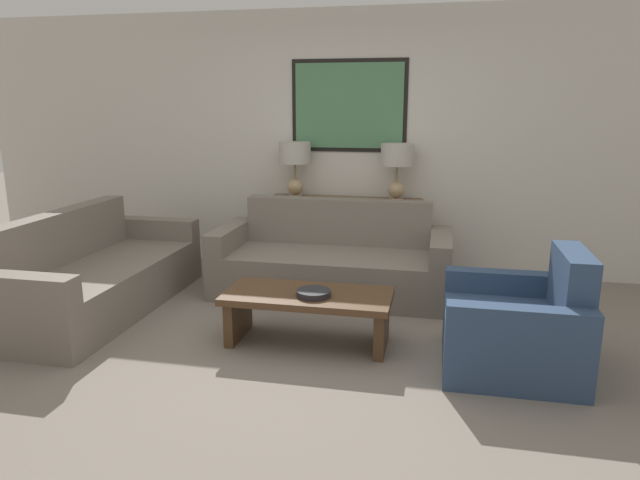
# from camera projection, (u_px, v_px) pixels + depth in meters

# --- Properties ---
(ground_plane) EXTENTS (20.00, 20.00, 0.00)m
(ground_plane) POSITION_uv_depth(u_px,v_px,m) (293.00, 359.00, 3.95)
(ground_plane) COLOR slate
(back_wall) EXTENTS (8.32, 0.12, 2.65)m
(back_wall) POSITION_uv_depth(u_px,v_px,m) (349.00, 142.00, 5.90)
(back_wall) COLOR beige
(back_wall) RESTS_ON ground_plane
(console_table) EXTENTS (1.56, 0.35, 0.78)m
(console_table) POSITION_uv_depth(u_px,v_px,m) (344.00, 236.00, 5.88)
(console_table) COLOR brown
(console_table) RESTS_ON ground_plane
(table_lamp_left) EXTENTS (0.32, 0.32, 0.56)m
(table_lamp_left) POSITION_uv_depth(u_px,v_px,m) (295.00, 159.00, 5.81)
(table_lamp_left) COLOR tan
(table_lamp_left) RESTS_ON console_table
(table_lamp_right) EXTENTS (0.32, 0.32, 0.56)m
(table_lamp_right) POSITION_uv_depth(u_px,v_px,m) (397.00, 161.00, 5.60)
(table_lamp_right) COLOR tan
(table_lamp_right) RESTS_ON console_table
(couch_by_back_wall) EXTENTS (2.13, 0.89, 0.84)m
(couch_by_back_wall) POSITION_uv_depth(u_px,v_px,m) (332.00, 263.00, 5.28)
(couch_by_back_wall) COLOR slate
(couch_by_back_wall) RESTS_ON ground_plane
(couch_by_side) EXTENTS (0.89, 2.13, 0.84)m
(couch_by_side) POSITION_uv_depth(u_px,v_px,m) (96.00, 277.00, 4.86)
(couch_by_side) COLOR slate
(couch_by_side) RESTS_ON ground_plane
(coffee_table) EXTENTS (1.21, 0.56, 0.39)m
(coffee_table) POSITION_uv_depth(u_px,v_px,m) (308.00, 306.00, 4.15)
(coffee_table) COLOR #4C331E
(coffee_table) RESTS_ON ground_plane
(decorative_bowl) EXTENTS (0.25, 0.25, 0.04)m
(decorative_bowl) POSITION_uv_depth(u_px,v_px,m) (314.00, 293.00, 4.06)
(decorative_bowl) COLOR #232328
(decorative_bowl) RESTS_ON coffee_table
(armchair_near_back_wall) EXTENTS (0.87, 0.89, 0.82)m
(armchair_near_back_wall) POSITION_uv_depth(u_px,v_px,m) (518.00, 329.00, 3.77)
(armchair_near_back_wall) COLOR navy
(armchair_near_back_wall) RESTS_ON ground_plane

